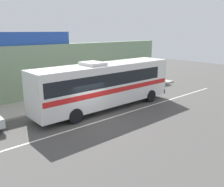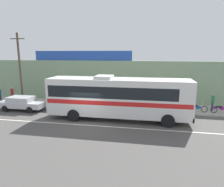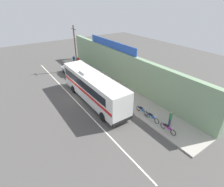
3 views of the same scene
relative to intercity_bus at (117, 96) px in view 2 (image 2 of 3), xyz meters
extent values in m
plane|color=#4F4C49|center=(-2.40, -1.15, -2.07)|extent=(70.00, 70.00, 0.00)
cube|color=#A8A399|center=(-2.40, 4.05, -2.00)|extent=(30.00, 3.60, 0.14)
cube|color=gray|center=(-2.40, 6.20, 0.33)|extent=(30.00, 0.70, 4.80)
cube|color=#234CAD|center=(-5.15, 6.20, 3.28)|extent=(11.66, 0.12, 1.10)
cube|color=silver|center=(-2.40, -1.95, -2.06)|extent=(30.00, 0.14, 0.01)
cube|color=silver|center=(0.09, 0.00, -0.07)|extent=(11.99, 2.52, 3.10)
cube|color=black|center=(-0.39, 0.00, 0.48)|extent=(10.55, 2.54, 0.96)
cube|color=red|center=(0.09, 0.00, -0.37)|extent=(11.75, 2.54, 0.36)
cube|color=black|center=(6.05, 0.00, 0.38)|extent=(0.04, 2.27, 1.40)
cube|color=black|center=(6.04, 0.00, -1.44)|extent=(0.12, 2.52, 0.36)
cube|color=silver|center=(-1.11, 0.00, 1.60)|extent=(1.40, 1.77, 0.24)
cylinder|color=black|center=(4.16, 1.17, -1.55)|extent=(1.04, 0.32, 1.04)
cylinder|color=black|center=(4.16, -1.17, -1.55)|extent=(1.04, 0.32, 1.04)
cylinder|color=black|center=(-3.51, 1.17, -1.55)|extent=(1.04, 0.32, 1.04)
cylinder|color=black|center=(-3.51, -1.17, -1.55)|extent=(1.04, 0.32, 1.04)
cube|color=#B7BABF|center=(-9.83, 1.10, -1.46)|extent=(4.57, 1.78, 0.56)
cube|color=#B7BABF|center=(-9.93, 1.10, -0.94)|extent=(2.38, 1.60, 0.48)
cube|color=black|center=(-9.05, 1.10, -0.97)|extent=(0.21, 1.50, 0.34)
cylinder|color=black|center=(-8.50, 1.94, -1.76)|extent=(0.62, 0.20, 0.62)
cylinder|color=black|center=(-8.50, 0.26, -1.76)|extent=(0.62, 0.20, 0.62)
cylinder|color=black|center=(-11.15, 1.94, -1.76)|extent=(0.62, 0.20, 0.62)
cylinder|color=black|center=(-11.15, 0.26, -1.76)|extent=(0.62, 0.20, 0.62)
cylinder|color=brown|center=(-10.86, 2.73, 1.85)|extent=(0.22, 0.22, 7.56)
cylinder|color=brown|center=(-10.86, 2.73, 5.03)|extent=(1.60, 0.10, 0.10)
torus|color=black|center=(7.86, 3.02, -1.62)|extent=(0.62, 0.06, 0.62)
torus|color=black|center=(6.56, 3.02, -1.62)|extent=(0.62, 0.06, 0.62)
cylinder|color=silver|center=(7.78, 3.02, -1.32)|extent=(0.34, 0.04, 0.65)
cylinder|color=silver|center=(7.68, 3.02, -1.00)|extent=(0.03, 0.56, 0.03)
ellipsoid|color=#1E51B2|center=(7.27, 3.02, -1.44)|extent=(0.56, 0.22, 0.34)
cube|color=black|center=(6.98, 3.02, -1.32)|extent=(0.52, 0.20, 0.10)
ellipsoid|color=#1E51B2|center=(6.62, 3.02, -1.48)|extent=(0.36, 0.14, 0.16)
torus|color=black|center=(8.71, 3.00, -1.62)|extent=(0.62, 0.06, 0.62)
ellipsoid|color=#991E8C|center=(9.40, 3.00, -1.44)|extent=(0.56, 0.22, 0.34)
cube|color=black|center=(9.11, 3.00, -1.32)|extent=(0.52, 0.20, 0.10)
ellipsoid|color=#991E8C|center=(8.77, 3.00, -1.48)|extent=(0.36, 0.14, 0.16)
torus|color=black|center=(6.25, 3.05, -1.62)|extent=(0.62, 0.06, 0.62)
torus|color=black|center=(5.05, 3.05, -1.62)|extent=(0.62, 0.06, 0.62)
cylinder|color=silver|center=(6.17, 3.05, -1.32)|extent=(0.34, 0.04, 0.65)
cylinder|color=silver|center=(6.07, 3.05, -1.00)|extent=(0.03, 0.56, 0.03)
ellipsoid|color=#1E51B2|center=(5.71, 3.05, -1.44)|extent=(0.56, 0.22, 0.34)
cube|color=black|center=(5.43, 3.05, -1.32)|extent=(0.52, 0.20, 0.10)
ellipsoid|color=#1E51B2|center=(5.11, 3.05, -1.48)|extent=(0.36, 0.14, 0.16)
cylinder|color=brown|center=(-12.96, 3.97, -1.51)|extent=(0.13, 0.13, 0.82)
cylinder|color=brown|center=(-12.96, 3.79, -1.51)|extent=(0.13, 0.13, 0.82)
cylinder|color=red|center=(-12.96, 3.88, -0.79)|extent=(0.30, 0.30, 0.62)
sphere|color=tan|center=(-12.96, 3.88, -0.34)|extent=(0.22, 0.22, 0.22)
cylinder|color=red|center=(-12.96, 4.08, -0.76)|extent=(0.08, 0.08, 0.57)
cylinder|color=red|center=(-12.96, 3.68, -0.76)|extent=(0.08, 0.08, 0.57)
cylinder|color=navy|center=(8.78, 3.97, -1.51)|extent=(0.13, 0.13, 0.83)
cylinder|color=navy|center=(8.78, 3.79, -1.51)|extent=(0.13, 0.13, 0.83)
cylinder|color=#2D7A4C|center=(8.78, 3.88, -0.79)|extent=(0.30, 0.30, 0.62)
sphere|color=tan|center=(8.78, 3.88, -0.33)|extent=(0.22, 0.22, 0.22)
cylinder|color=#2D7A4C|center=(8.78, 4.08, -0.75)|extent=(0.08, 0.08, 0.57)
cylinder|color=#2D7A4C|center=(8.78, 3.68, -0.75)|extent=(0.08, 0.08, 0.57)
cylinder|color=navy|center=(-14.39, 3.73, -1.54)|extent=(0.13, 0.13, 0.76)
cylinder|color=navy|center=(-14.39, 3.55, -1.54)|extent=(0.13, 0.13, 0.76)
cylinder|color=#23519E|center=(-14.39, 3.64, -0.88)|extent=(0.30, 0.30, 0.57)
cylinder|color=#23519E|center=(-14.39, 3.84, -0.85)|extent=(0.08, 0.08, 0.53)
camera|label=1|loc=(-11.52, -14.05, 3.94)|focal=38.36mm
camera|label=2|loc=(2.59, -16.53, 3.58)|focal=32.24mm
camera|label=3|loc=(17.00, -8.82, 9.55)|focal=27.87mm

